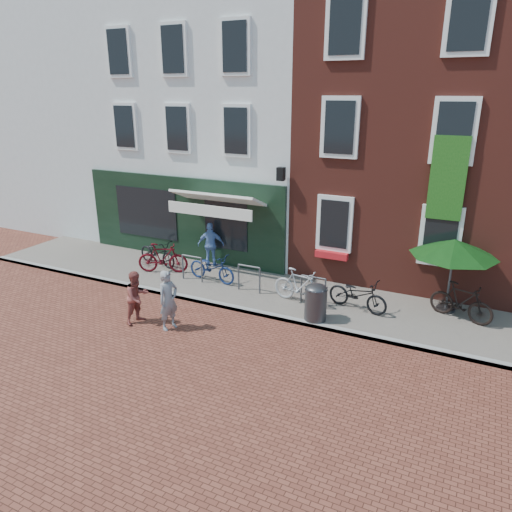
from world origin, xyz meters
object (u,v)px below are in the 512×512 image
at_px(cafe_person, 211,245).
at_px(bicycle_5, 461,302).
at_px(parasol, 455,245).
at_px(litter_bin, 316,300).
at_px(bicycle_3, 300,286).
at_px(boy, 137,297).
at_px(bicycle_4, 358,294).
at_px(bicycle_1, 163,258).
at_px(bicycle_2, 212,267).
at_px(woman, 168,300).
at_px(bicycle_0, 157,253).

distance_m(cafe_person, bicycle_5, 7.96).
bearing_deg(parasol, litter_bin, -145.24).
distance_m(bicycle_3, bicycle_5, 4.23).
relative_size(boy, bicycle_3, 0.86).
bearing_deg(bicycle_4, bicycle_1, 101.24).
bearing_deg(bicycle_2, woman, -162.96).
distance_m(boy, bicycle_2, 3.14).
distance_m(woman, bicycle_0, 4.60).
xyz_separation_m(boy, bicycle_2, (0.39, 3.11, -0.16)).
xyz_separation_m(woman, boy, (-0.94, -0.07, -0.08)).
bearing_deg(cafe_person, litter_bin, 128.36).
distance_m(bicycle_0, bicycle_4, 7.09).
xyz_separation_m(boy, bicycle_5, (7.59, 3.65, -0.11)).
bearing_deg(bicycle_5, bicycle_2, 112.26).
height_order(cafe_person, bicycle_2, cafe_person).
distance_m(cafe_person, bicycle_4, 5.51).
bearing_deg(litter_bin, cafe_person, 153.11).
bearing_deg(bicycle_4, bicycle_0, 97.20).
xyz_separation_m(litter_bin, bicycle_0, (-6.24, 1.58, -0.10)).
height_order(boy, bicycle_0, boy).
bearing_deg(woman, bicycle_2, 25.27).
xyz_separation_m(litter_bin, bicycle_4, (0.83, 1.07, -0.10)).
bearing_deg(bicycle_2, bicycle_5, -79.12).
height_order(bicycle_0, bicycle_5, bicycle_5).
distance_m(bicycle_4, bicycle_5, 2.63).
xyz_separation_m(litter_bin, boy, (-4.20, -1.98, 0.06)).
relative_size(litter_bin, bicycle_2, 0.62).
bearing_deg(bicycle_3, litter_bin, -128.62).
bearing_deg(bicycle_3, bicycle_5, -69.65).
bearing_deg(litter_bin, parasol, 34.76).
relative_size(woman, bicycle_4, 0.92).
distance_m(bicycle_0, bicycle_3, 5.55).
relative_size(cafe_person, bicycle_0, 0.89).
height_order(bicycle_2, bicycle_3, bicycle_3).
relative_size(bicycle_3, bicycle_4, 0.97).
bearing_deg(bicycle_0, woman, -126.71).
bearing_deg(woman, boy, 109.12).
bearing_deg(cafe_person, bicycle_1, 22.89).
height_order(parasol, bicycle_1, parasol).
bearing_deg(bicycle_0, bicycle_3, -85.28).
bearing_deg(parasol, bicycle_0, -176.82).
xyz_separation_m(cafe_person, bicycle_0, (-1.71, -0.72, -0.31)).
bearing_deg(bicycle_4, litter_bin, 153.63).
distance_m(bicycle_2, bicycle_5, 7.23).
bearing_deg(bicycle_5, cafe_person, 103.51).
relative_size(parasol, bicycle_3, 1.37).
distance_m(parasol, bicycle_5, 1.50).
relative_size(bicycle_4, bicycle_5, 1.03).
relative_size(cafe_person, bicycle_2, 0.89).
relative_size(woman, bicycle_5, 0.95).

